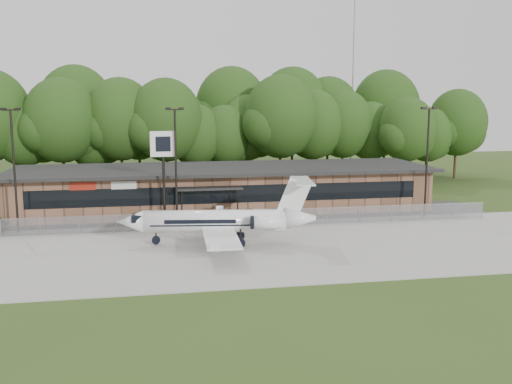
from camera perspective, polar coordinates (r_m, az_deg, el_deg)
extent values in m
plane|color=#35491A|center=(34.62, 1.80, -9.01)|extent=(160.00, 160.00, 0.00)
cube|color=#9E9B93|center=(42.14, -0.51, -5.64)|extent=(64.00, 18.00, 0.08)
cube|color=#383835|center=(53.22, -2.64, -2.55)|extent=(50.00, 9.00, 0.06)
cube|color=#8F5F47|center=(57.26, -3.27, 0.28)|extent=(40.00, 10.00, 4.00)
cube|color=black|center=(52.30, -2.58, -0.23)|extent=(36.00, 0.08, 1.60)
cube|color=black|center=(56.48, -3.22, 2.36)|extent=(41.00, 11.50, 0.30)
cube|color=black|center=(51.39, -4.71, 0.38)|extent=(6.00, 1.60, 0.20)
cube|color=#A52114|center=(51.98, -16.93, 0.56)|extent=(2.20, 0.06, 0.70)
cube|color=silver|center=(51.69, -13.08, 0.67)|extent=(2.20, 0.06, 0.70)
cube|color=gray|center=(48.71, -1.93, -2.77)|extent=(46.00, 0.03, 1.50)
cube|color=gray|center=(48.56, -1.93, -1.90)|extent=(46.00, 0.04, 0.04)
cylinder|color=gray|center=(85.26, 9.63, 10.13)|extent=(0.20, 0.20, 25.00)
cylinder|color=black|center=(50.22, -23.00, 1.78)|extent=(0.18, 0.18, 10.00)
cube|color=black|center=(49.89, -23.36, 7.54)|extent=(1.20, 0.12, 0.12)
cube|color=black|center=(50.01, -23.99, 7.59)|extent=(0.45, 0.30, 0.22)
cube|color=black|center=(49.77, -22.74, 7.66)|extent=(0.45, 0.30, 0.22)
cylinder|color=black|center=(49.04, -8.01, 2.26)|extent=(0.18, 0.18, 10.00)
cube|color=black|center=(48.70, -8.14, 8.17)|extent=(1.20, 0.12, 0.12)
cube|color=black|center=(48.68, -8.80, 8.24)|extent=(0.45, 0.30, 0.22)
cube|color=black|center=(48.73, -7.49, 8.26)|extent=(0.45, 0.30, 0.22)
cylinder|color=black|center=(55.00, 16.71, 2.70)|extent=(0.18, 0.18, 10.00)
cube|color=black|center=(54.71, 16.95, 7.96)|extent=(1.20, 0.12, 0.12)
cube|color=black|center=(54.46, 16.43, 8.05)|extent=(0.45, 0.30, 0.22)
cube|color=black|center=(54.96, 17.47, 8.01)|extent=(0.45, 0.30, 0.22)
cylinder|color=white|center=(42.82, -4.13, -3.02)|extent=(10.67, 3.14, 1.69)
cone|color=white|center=(43.48, -12.50, -3.03)|extent=(2.32, 1.96, 1.69)
cone|color=white|center=(43.07, 4.46, -2.74)|extent=(2.53, 1.99, 1.69)
cube|color=white|center=(39.53, -3.50, -4.74)|extent=(3.18, 6.59, 0.13)
cube|color=white|center=(46.31, -3.34, -2.69)|extent=(3.18, 6.59, 0.13)
cylinder|color=white|center=(41.55, 1.06, -3.15)|extent=(2.43, 1.26, 0.95)
cylinder|color=white|center=(44.13, 0.86, -2.42)|extent=(2.43, 1.26, 0.95)
cube|color=white|center=(42.72, 3.78, -0.74)|extent=(2.59, 0.51, 3.17)
cube|color=white|center=(42.59, 4.65, 1.02)|extent=(2.03, 4.99, 0.11)
cube|color=black|center=(43.30, -11.55, -2.65)|extent=(1.22, 1.40, 0.53)
cube|color=black|center=(43.13, -1.58, -4.85)|extent=(1.19, 2.62, 0.74)
cylinder|color=black|center=(43.51, -9.96, -4.86)|extent=(0.71, 0.71, 0.23)
cylinder|color=black|center=(49.44, -9.20, 1.03)|extent=(0.26, 0.26, 7.84)
cube|color=silver|center=(49.10, -9.30, 4.77)|extent=(2.17, 0.46, 2.16)
cube|color=black|center=(48.97, -9.28, 4.76)|extent=(1.27, 0.17, 1.27)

